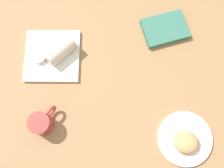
{
  "coord_description": "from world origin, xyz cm",
  "views": [
    {
      "loc": [
        7.12,
        29.74,
        110.82
      ],
      "look_at": [
        5.08,
        2.35,
        7.0
      ],
      "focal_mm": 41.87,
      "sensor_mm": 36.0,
      "label": 1
    }
  ],
  "objects_px": {
    "square_plate": "(52,56)",
    "book_stack": "(165,29)",
    "round_plate": "(185,139)",
    "scone_pastry": "(186,142)",
    "breakfast_wrap": "(60,50)",
    "sauce_cup": "(39,57)",
    "coffee_mug": "(42,123)"
  },
  "relations": [
    {
      "from": "square_plate",
      "to": "coffee_mug",
      "type": "bearing_deg",
      "value": 82.44
    },
    {
      "from": "scone_pastry",
      "to": "book_stack",
      "type": "xyz_separation_m",
      "value": [
        0.01,
        -0.49,
        -0.02
      ]
    },
    {
      "from": "sauce_cup",
      "to": "breakfast_wrap",
      "type": "distance_m",
      "value": 0.1
    },
    {
      "from": "round_plate",
      "to": "square_plate",
      "type": "height_order",
      "value": "square_plate"
    },
    {
      "from": "scone_pastry",
      "to": "square_plate",
      "type": "height_order",
      "value": "scone_pastry"
    },
    {
      "from": "sauce_cup",
      "to": "book_stack",
      "type": "relative_size",
      "value": 0.26
    },
    {
      "from": "round_plate",
      "to": "square_plate",
      "type": "relative_size",
      "value": 0.94
    },
    {
      "from": "square_plate",
      "to": "coffee_mug",
      "type": "distance_m",
      "value": 0.3
    },
    {
      "from": "breakfast_wrap",
      "to": "coffee_mug",
      "type": "height_order",
      "value": "same"
    },
    {
      "from": "round_plate",
      "to": "sauce_cup",
      "type": "relative_size",
      "value": 3.86
    },
    {
      "from": "sauce_cup",
      "to": "round_plate",
      "type": "bearing_deg",
      "value": 146.33
    },
    {
      "from": "scone_pastry",
      "to": "coffee_mug",
      "type": "height_order",
      "value": "coffee_mug"
    },
    {
      "from": "round_plate",
      "to": "breakfast_wrap",
      "type": "height_order",
      "value": "breakfast_wrap"
    },
    {
      "from": "scone_pastry",
      "to": "book_stack",
      "type": "relative_size",
      "value": 0.45
    },
    {
      "from": "round_plate",
      "to": "breakfast_wrap",
      "type": "distance_m",
      "value": 0.62
    },
    {
      "from": "round_plate",
      "to": "book_stack",
      "type": "height_order",
      "value": "book_stack"
    },
    {
      "from": "scone_pastry",
      "to": "coffee_mug",
      "type": "bearing_deg",
      "value": -11.67
    },
    {
      "from": "sauce_cup",
      "to": "book_stack",
      "type": "distance_m",
      "value": 0.56
    },
    {
      "from": "scone_pastry",
      "to": "sauce_cup",
      "type": "relative_size",
      "value": 1.71
    },
    {
      "from": "square_plate",
      "to": "book_stack",
      "type": "xyz_separation_m",
      "value": [
        -0.5,
        -0.09,
        0.01
      ]
    },
    {
      "from": "round_plate",
      "to": "square_plate",
      "type": "xyz_separation_m",
      "value": [
        0.52,
        -0.39,
        0.0
      ]
    },
    {
      "from": "round_plate",
      "to": "breakfast_wrap",
      "type": "xyz_separation_m",
      "value": [
        0.48,
        -0.4,
        0.04
      ]
    },
    {
      "from": "scone_pastry",
      "to": "coffee_mug",
      "type": "relative_size",
      "value": 0.86
    },
    {
      "from": "round_plate",
      "to": "scone_pastry",
      "type": "relative_size",
      "value": 2.25
    },
    {
      "from": "breakfast_wrap",
      "to": "scone_pastry",
      "type": "bearing_deg",
      "value": -169.87
    },
    {
      "from": "breakfast_wrap",
      "to": "book_stack",
      "type": "xyz_separation_m",
      "value": [
        -0.46,
        -0.08,
        -0.04
      ]
    },
    {
      "from": "round_plate",
      "to": "book_stack",
      "type": "distance_m",
      "value": 0.48
    },
    {
      "from": "square_plate",
      "to": "book_stack",
      "type": "relative_size",
      "value": 1.08
    },
    {
      "from": "book_stack",
      "to": "round_plate",
      "type": "bearing_deg",
      "value": 92.38
    },
    {
      "from": "book_stack",
      "to": "coffee_mug",
      "type": "bearing_deg",
      "value": 35.09
    },
    {
      "from": "square_plate",
      "to": "book_stack",
      "type": "distance_m",
      "value": 0.51
    },
    {
      "from": "round_plate",
      "to": "square_plate",
      "type": "distance_m",
      "value": 0.65
    }
  ]
}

